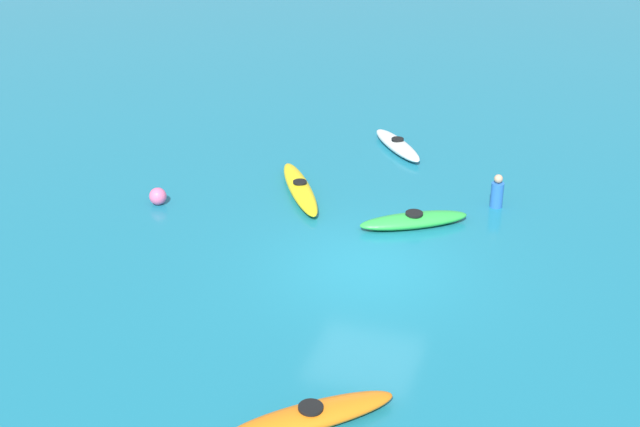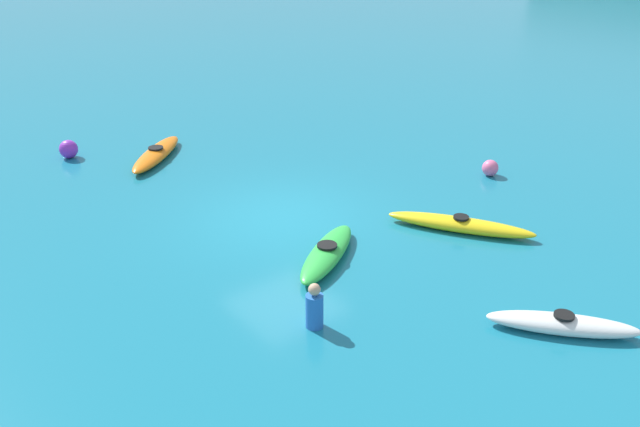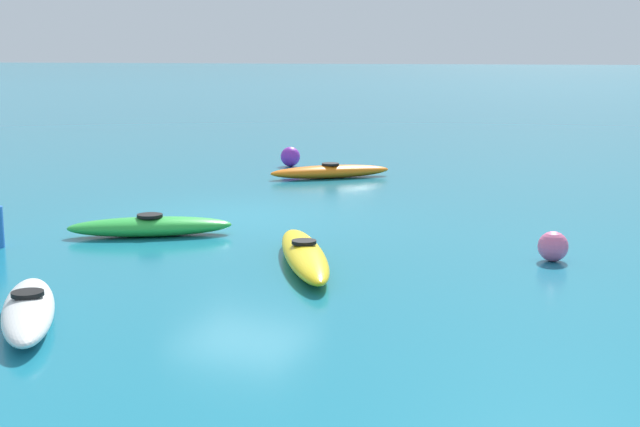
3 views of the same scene
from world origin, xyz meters
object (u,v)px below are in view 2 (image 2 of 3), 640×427
kayak_orange (156,154)px  buoy_pink (490,168)px  person_near_shore (314,308)px  kayak_yellow (460,225)px  kayak_green (327,253)px  buoy_purple (69,149)px  kayak_white (563,324)px

kayak_orange → buoy_pink: (6.88, 6.47, 0.06)m
buoy_pink → person_near_shore: size_ratio=0.50×
kayak_yellow → kayak_green: 3.35m
buoy_pink → buoy_purple: size_ratio=0.84×
kayak_orange → kayak_yellow: bearing=20.7°
kayak_orange → kayak_yellow: size_ratio=0.86×
kayak_white → kayak_yellow: size_ratio=0.76×
person_near_shore → kayak_orange: bearing=169.7°
buoy_purple → kayak_yellow: bearing=26.6°
kayak_yellow → person_near_shore: person_near_shore is taller
kayak_orange → kayak_white: size_ratio=1.14×
kayak_green → buoy_pink: (-0.84, 6.46, 0.06)m
kayak_white → kayak_green: bearing=-161.4°
kayak_green → person_near_shore: person_near_shore is taller
kayak_yellow → kayak_orange: bearing=-159.3°
kayak_white → kayak_orange: bearing=-172.8°
kayak_yellow → buoy_pink: size_ratio=7.12×
kayak_yellow → buoy_purple: (-10.29, -5.15, 0.10)m
kayak_yellow → kayak_white: bearing=-24.0°
kayak_yellow → kayak_green: size_ratio=1.19×
person_near_shore → buoy_pink: bearing=107.5°
person_near_shore → buoy_purple: bearing=-179.0°
kayak_orange → kayak_green: size_ratio=1.03×
person_near_shore → kayak_yellow: bearing=99.9°
kayak_green → person_near_shore: bearing=-44.9°
kayak_green → buoy_purple: (-9.41, -1.92, 0.10)m
kayak_yellow → kayak_green: (-0.87, -3.23, 0.00)m
kayak_yellow → buoy_purple: buoy_purple is taller
kayak_white → buoy_pink: size_ratio=5.39×
kayak_yellow → buoy_pink: (-1.71, 3.22, 0.06)m
kayak_green → buoy_purple: buoy_purple is taller
kayak_white → buoy_purple: size_ratio=4.50×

